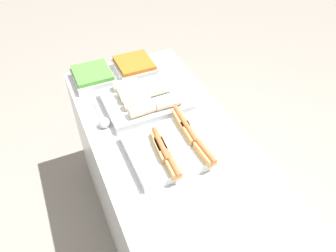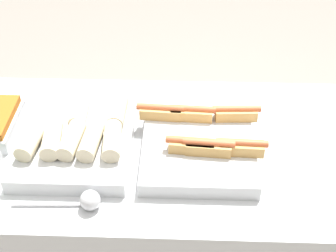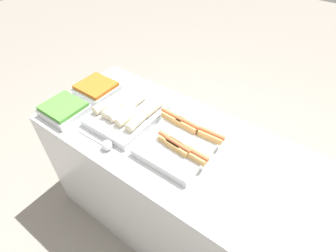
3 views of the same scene
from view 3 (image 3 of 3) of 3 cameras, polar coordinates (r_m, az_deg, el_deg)
The scene contains 7 objects.
ground_plane at distance 2.16m, azimuth 3.08°, elevation -20.62°, with size 12.00×12.00×0.00m, color gray.
counter at distance 1.77m, azimuth 3.64°, elevation -14.29°, with size 1.82×0.73×0.89m.
tray_hotdogs at distance 1.40m, azimuth 3.26°, elevation -3.00°, with size 0.40×0.45×0.10m.
tray_wraps at distance 1.57m, azimuth -8.58°, elevation 2.92°, with size 0.35×0.45×0.10m.
tray_side_front at distance 1.69m, azimuth -21.69°, elevation 3.34°, with size 0.24×0.23×0.07m.
tray_side_back at distance 1.81m, azimuth -15.24°, elevation 7.81°, with size 0.24×0.23×0.07m.
serving_spoon_near at distance 1.42m, azimuth -13.46°, elevation -3.97°, with size 0.25×0.06×0.06m.
Camera 3 is at (0.46, -0.82, 1.94)m, focal length 28.00 mm.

